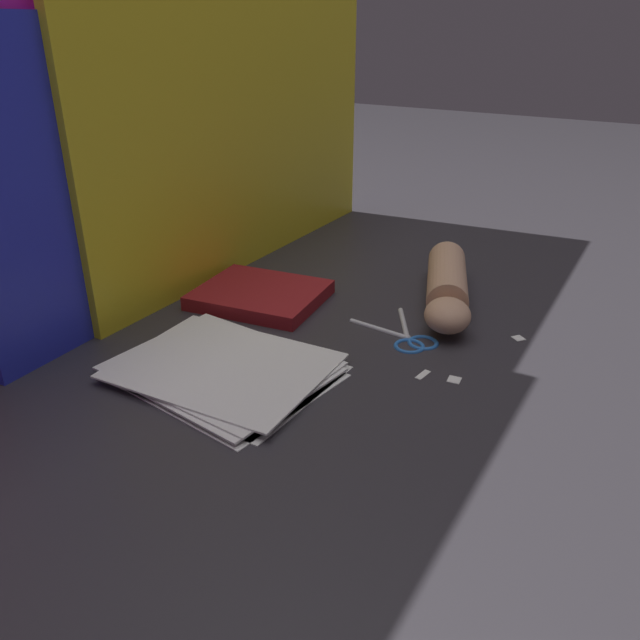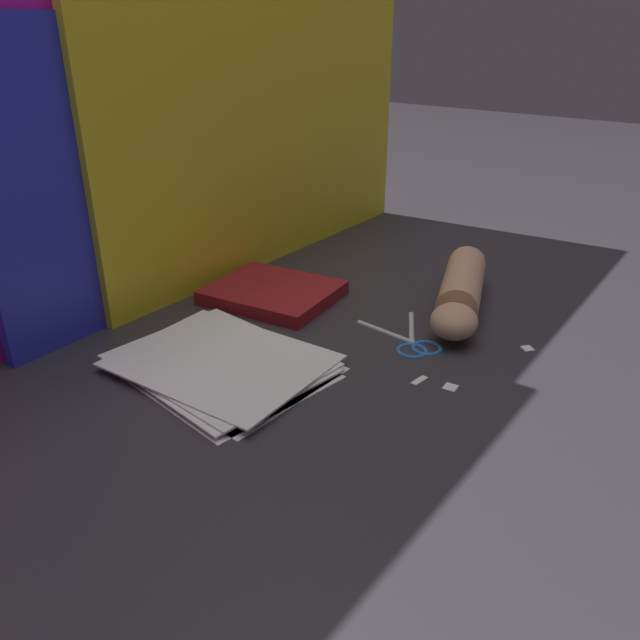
% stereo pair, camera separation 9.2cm
% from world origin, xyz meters
% --- Properties ---
extents(ground_plane, '(6.00, 6.00, 0.00)m').
position_xyz_m(ground_plane, '(0.00, 0.00, 0.00)').
color(ground_plane, '#2D2B30').
extents(backdrop_panel_center, '(0.59, 0.09, 0.48)m').
position_xyz_m(backdrop_panel_center, '(-0.01, 0.36, 0.24)').
color(backdrop_panel_center, '#2833D1').
rests_on(backdrop_panel_center, ground_plane).
extents(backdrop_panel_right, '(0.89, 0.08, 0.52)m').
position_xyz_m(backdrop_panel_right, '(0.31, 0.36, 0.26)').
color(backdrop_panel_right, yellow).
rests_on(backdrop_panel_right, ground_plane).
extents(paper_stack, '(0.26, 0.32, 0.02)m').
position_xyz_m(paper_stack, '(-0.10, 0.08, 0.01)').
color(paper_stack, white).
rests_on(paper_stack, ground_plane).
extents(book_closed, '(0.23, 0.25, 0.03)m').
position_xyz_m(book_closed, '(0.14, 0.21, 0.01)').
color(book_closed, maroon).
rests_on(book_closed, ground_plane).
extents(scissors, '(0.16, 0.17, 0.01)m').
position_xyz_m(scissors, '(0.15, -0.09, 0.00)').
color(scissors, silver).
rests_on(scissors, ground_plane).
extents(hand_forearm, '(0.33, 0.20, 0.07)m').
position_xyz_m(hand_forearm, '(0.31, -0.09, 0.04)').
color(hand_forearm, tan).
rests_on(hand_forearm, ground_plane).
extents(paper_scrap_near, '(0.03, 0.01, 0.00)m').
position_xyz_m(paper_scrap_near, '(0.06, -0.16, 0.00)').
color(paper_scrap_near, white).
rests_on(paper_scrap_near, ground_plane).
extents(paper_scrap_mid, '(0.02, 0.02, 0.00)m').
position_xyz_m(paper_scrap_mid, '(0.07, -0.21, 0.00)').
color(paper_scrap_mid, white).
rests_on(paper_scrap_mid, ground_plane).
extents(paper_scrap_far, '(0.02, 0.03, 0.00)m').
position_xyz_m(paper_scrap_far, '(0.25, -0.24, 0.00)').
color(paper_scrap_far, white).
rests_on(paper_scrap_far, ground_plane).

